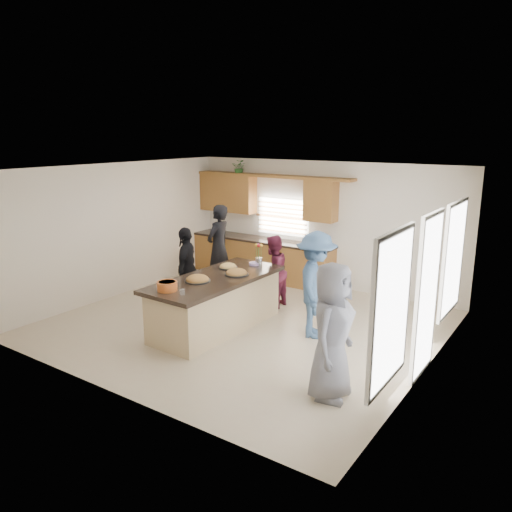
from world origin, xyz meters
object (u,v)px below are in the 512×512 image
Objects in this scene: island at (216,304)px; salad_bowl at (167,286)px; woman_left_back at (219,247)px; woman_left_mid at (273,272)px; woman_right_front at (332,331)px; woman_left_front at (187,267)px; woman_right_back at (316,285)px.

salad_bowl is at bearing -97.96° from island.
woman_left_mid is at bearing 72.57° from woman_left_back.
woman_left_mid is at bearing 38.72° from woman_right_front.
woman_left_front is at bearing 123.05° from salad_bowl.
woman_left_mid reaches higher than island.
woman_left_front is (-1.46, -0.89, 0.07)m from woman_left_mid.
woman_right_front is (2.71, -1.00, 0.46)m from island.
woman_right_front is (1.12, -1.69, 0.01)m from woman_right_back.
salad_bowl is 3.20m from woman_left_back.
salad_bowl is 2.56m from woman_left_mid.
woman_right_back is (2.82, 0.09, 0.10)m from woman_left_front.
island is at bearing 63.71° from woman_right_front.
island is 2.45m from woman_left_back.
woman_left_back is 1.17× the size of woman_left_front.
salad_bowl is 0.22× the size of woman_left_mid.
woman_left_mid is at bearing 93.85° from woman_left_front.
woman_left_back is at bearing 113.68° from salad_bowl.
island is 2.93m from woman_right_front.
salad_bowl is 0.17× the size of woman_left_back.
salad_bowl is 1.95m from woman_left_front.
island is at bearing 36.30° from woman_left_front.
woman_left_mid reaches higher than salad_bowl.
woman_left_mid is at bearing 36.26° from woman_right_back.
woman_right_front is at bearing -169.78° from woman_right_back.
woman_right_front is (3.94, -1.61, 0.11)m from woman_left_front.
woman_left_back is 3.28m from woman_right_back.
salad_bowl is at bearing 20.13° from woman_left_back.
woman_left_back is 1.75m from woman_left_mid.
woman_left_mid is at bearing 80.86° from salad_bowl.
woman_left_front is 2.82m from woman_right_back.
woman_left_front reaches higher than salad_bowl.
island is 8.40× the size of salad_bowl.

